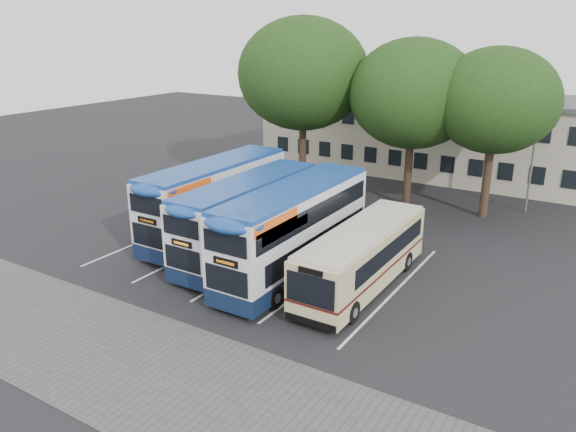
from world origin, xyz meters
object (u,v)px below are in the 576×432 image
at_px(lamp_post, 536,132).
at_px(tree_mid, 413,94).
at_px(tree_left, 303,74).
at_px(bus_dd_right, 295,227).
at_px(tree_right, 496,101).
at_px(bus_dd_mid, 249,215).
at_px(bus_dd_left, 216,197).
at_px(bus_single, 363,254).

xyz_separation_m(lamp_post, tree_mid, (-6.93, -2.54, 2.06)).
distance_m(tree_left, tree_mid, 7.48).
distance_m(tree_mid, bus_dd_right, 13.98).
xyz_separation_m(tree_right, bus_dd_mid, (-8.46, -12.76, -4.80)).
xyz_separation_m(tree_mid, bus_dd_left, (-6.72, -11.19, -4.81)).
bearing_deg(bus_dd_left, tree_mid, 58.99).
bearing_deg(lamp_post, bus_single, -105.57).
height_order(lamp_post, tree_mid, tree_mid).
relative_size(bus_dd_mid, bus_dd_right, 0.95).
xyz_separation_m(tree_right, bus_dd_left, (-11.59, -11.41, -4.69)).
relative_size(tree_left, tree_mid, 1.12).
bearing_deg(lamp_post, bus_dd_left, -134.85).
distance_m(lamp_post, tree_right, 3.66).
distance_m(bus_dd_left, bus_single, 9.57).
relative_size(lamp_post, tree_left, 0.77).
relative_size(tree_left, bus_dd_left, 1.16).
bearing_deg(bus_dd_right, bus_single, 8.04).
xyz_separation_m(tree_left, bus_dd_left, (0.65, -10.31, -5.76)).
height_order(lamp_post, tree_left, tree_left).
relative_size(lamp_post, bus_dd_mid, 0.94).
relative_size(bus_dd_right, bus_single, 1.10).
bearing_deg(lamp_post, bus_dd_mid, -124.92).
distance_m(lamp_post, bus_dd_left, 19.56).
bearing_deg(bus_dd_left, bus_single, -8.86).
bearing_deg(tree_left, bus_dd_mid, -72.07).
distance_m(lamp_post, tree_left, 15.01).
bearing_deg(bus_single, bus_dd_left, 171.14).
relative_size(tree_left, bus_single, 1.27).
distance_m(tree_mid, tree_right, 4.87).
bearing_deg(tree_left, bus_single, -49.48).
xyz_separation_m(tree_right, bus_single, (-2.16, -12.88, -5.44)).
bearing_deg(bus_dd_right, bus_dd_left, 162.59).
relative_size(lamp_post, bus_dd_left, 0.89).
bearing_deg(bus_dd_mid, bus_dd_left, 156.62).
relative_size(tree_mid, bus_dd_right, 1.03).
height_order(tree_mid, bus_dd_left, tree_mid).
relative_size(lamp_post, bus_single, 0.97).
height_order(tree_right, bus_single, tree_right).
distance_m(bus_dd_right, bus_single, 3.39).
relative_size(bus_dd_mid, bus_single, 1.04).
xyz_separation_m(tree_left, tree_mid, (7.37, 0.87, -0.95)).
xyz_separation_m(bus_dd_mid, bus_dd_right, (3.03, -0.58, 0.13)).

